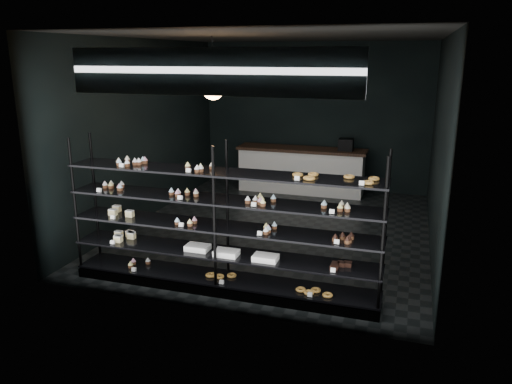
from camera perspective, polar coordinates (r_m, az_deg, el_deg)
room at (r=8.30m, az=2.64°, el=6.24°), size 5.01×6.01×3.20m
display_shelf at (r=6.33m, az=-4.14°, el=-5.86°), size 4.00×0.50×1.91m
signage at (r=5.43m, az=-5.50°, el=13.53°), size 3.30×0.05×0.50m
pendant_lamp at (r=7.39m, az=-4.93°, el=11.70°), size 0.33×0.33×0.89m
service_counter at (r=10.93m, az=5.24°, el=2.56°), size 2.79×0.65×1.23m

